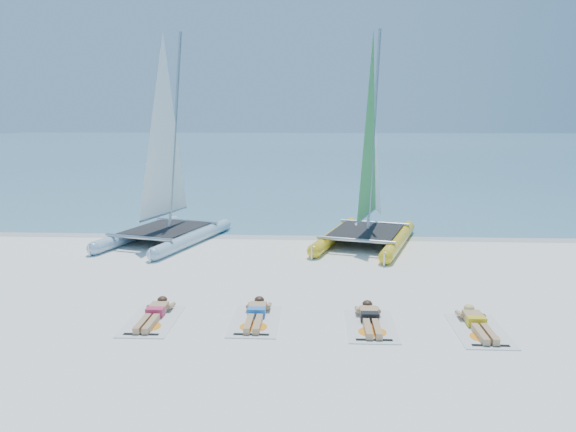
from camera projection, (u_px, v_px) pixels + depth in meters
name	position (u px, v px, depth m)	size (l,w,h in m)	color
ground	(266.00, 280.00, 14.66)	(140.00, 140.00, 0.00)	white
sea	(308.00, 146.00, 76.57)	(140.00, 115.00, 0.01)	#75B8C4
wet_sand_strip	(280.00, 235.00, 20.06)	(140.00, 1.40, 0.01)	beige
catamaran_blue	(165.00, 178.00, 18.79)	(3.98, 5.85, 7.29)	#A6C0DA
catamaran_yellow	(371.00, 173.00, 18.79)	(4.01, 5.91, 7.34)	gold
towel_a	(152.00, 321.00, 11.70)	(1.00, 1.85, 0.02)	white
sunbather_a	(155.00, 313.00, 11.87)	(0.37, 1.73, 0.26)	tan
towel_b	(255.00, 321.00, 11.69)	(1.00, 1.85, 0.02)	white
sunbather_b	(256.00, 313.00, 11.86)	(0.37, 1.73, 0.26)	tan
towel_c	(371.00, 326.00, 11.42)	(1.00, 1.85, 0.02)	white
sunbather_c	(370.00, 318.00, 11.59)	(0.37, 1.73, 0.26)	tan
towel_d	(479.00, 331.00, 11.16)	(1.00, 1.85, 0.02)	white
sunbather_d	(477.00, 322.00, 11.33)	(0.37, 1.73, 0.26)	tan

